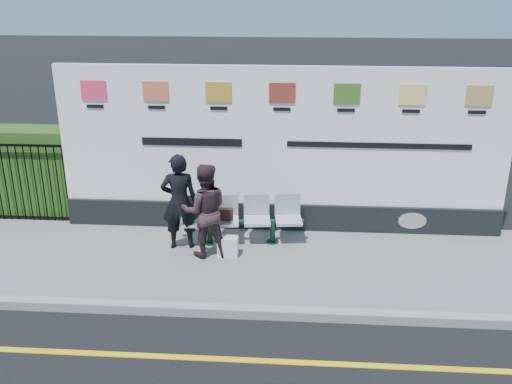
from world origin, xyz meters
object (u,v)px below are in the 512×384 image
bench (241,231)px  woman_right (205,210)px  woman_left (179,202)px  billboard (281,161)px

bench → woman_right: size_ratio=1.31×
bench → woman_right: 0.93m
bench → woman_left: size_ratio=1.25×
billboard → woman_right: (-1.22, -1.21, -0.49)m
billboard → woman_left: billboard is taller
bench → woman_right: (-0.55, -0.48, 0.58)m
billboard → bench: bearing=-132.3°
woman_left → billboard: bearing=-159.7°
bench → woman_left: bearing=-174.5°
billboard → woman_left: size_ratio=4.74×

